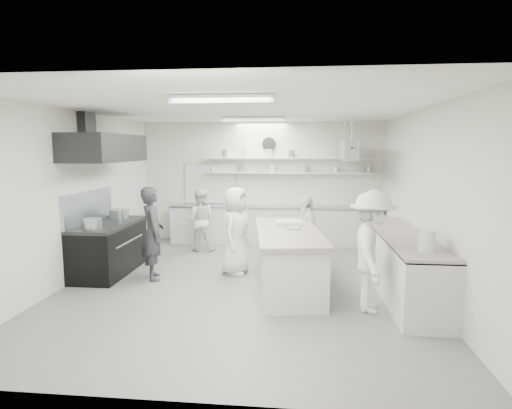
# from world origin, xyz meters

# --- Properties ---
(floor) EXTENTS (6.00, 7.00, 0.02)m
(floor) POSITION_xyz_m (0.00, 0.00, -0.01)
(floor) COLOR gray
(floor) RESTS_ON ground
(ceiling) EXTENTS (6.00, 7.00, 0.02)m
(ceiling) POSITION_xyz_m (0.00, 0.00, 3.01)
(ceiling) COLOR white
(ceiling) RESTS_ON wall_back
(wall_back) EXTENTS (6.00, 0.04, 3.00)m
(wall_back) POSITION_xyz_m (0.00, 3.50, 1.50)
(wall_back) COLOR silver
(wall_back) RESTS_ON floor
(wall_front) EXTENTS (6.00, 0.04, 3.00)m
(wall_front) POSITION_xyz_m (0.00, -3.50, 1.50)
(wall_front) COLOR silver
(wall_front) RESTS_ON floor
(wall_left) EXTENTS (0.04, 7.00, 3.00)m
(wall_left) POSITION_xyz_m (-3.00, 0.00, 1.50)
(wall_left) COLOR silver
(wall_left) RESTS_ON floor
(wall_right) EXTENTS (0.04, 7.00, 3.00)m
(wall_right) POSITION_xyz_m (3.00, 0.00, 1.50)
(wall_right) COLOR silver
(wall_right) RESTS_ON floor
(stove) EXTENTS (0.80, 1.80, 0.90)m
(stove) POSITION_xyz_m (-2.60, 0.40, 0.45)
(stove) COLOR black
(stove) RESTS_ON floor
(exhaust_hood) EXTENTS (0.85, 2.00, 0.50)m
(exhaust_hood) POSITION_xyz_m (-2.60, 0.40, 2.35)
(exhaust_hood) COLOR #252526
(exhaust_hood) RESTS_ON wall_left
(back_counter) EXTENTS (5.00, 0.60, 0.92)m
(back_counter) POSITION_xyz_m (0.30, 3.20, 0.46)
(back_counter) COLOR silver
(back_counter) RESTS_ON floor
(shelf_lower) EXTENTS (4.20, 0.26, 0.04)m
(shelf_lower) POSITION_xyz_m (0.70, 3.37, 1.75)
(shelf_lower) COLOR silver
(shelf_lower) RESTS_ON wall_back
(shelf_upper) EXTENTS (4.20, 0.26, 0.04)m
(shelf_upper) POSITION_xyz_m (0.70, 3.37, 2.10)
(shelf_upper) COLOR silver
(shelf_upper) RESTS_ON wall_back
(pass_through_window) EXTENTS (1.30, 0.04, 1.00)m
(pass_through_window) POSITION_xyz_m (-1.30, 3.48, 1.45)
(pass_through_window) COLOR black
(pass_through_window) RESTS_ON wall_back
(wall_clock) EXTENTS (0.32, 0.05, 0.32)m
(wall_clock) POSITION_xyz_m (0.20, 3.46, 2.45)
(wall_clock) COLOR silver
(wall_clock) RESTS_ON wall_back
(right_counter) EXTENTS (0.74, 3.30, 0.94)m
(right_counter) POSITION_xyz_m (2.65, -0.20, 0.47)
(right_counter) COLOR silver
(right_counter) RESTS_ON floor
(pot_rack) EXTENTS (0.30, 1.60, 0.40)m
(pot_rack) POSITION_xyz_m (2.00, 2.40, 2.30)
(pot_rack) COLOR #A6A9B0
(pot_rack) RESTS_ON ceiling
(light_fixture_front) EXTENTS (1.30, 0.25, 0.10)m
(light_fixture_front) POSITION_xyz_m (0.00, -1.80, 2.94)
(light_fixture_front) COLOR silver
(light_fixture_front) RESTS_ON ceiling
(light_fixture_rear) EXTENTS (1.30, 0.25, 0.10)m
(light_fixture_rear) POSITION_xyz_m (0.00, 1.80, 2.94)
(light_fixture_rear) COLOR silver
(light_fixture_rear) RESTS_ON ceiling
(prep_island) EXTENTS (1.26, 2.64, 0.94)m
(prep_island) POSITION_xyz_m (0.78, -0.09, 0.47)
(prep_island) COLOR silver
(prep_island) RESTS_ON floor
(stove_pot) EXTENTS (0.38, 0.38, 0.24)m
(stove_pot) POSITION_xyz_m (-2.60, 0.90, 1.03)
(stove_pot) COLOR #A6A9B0
(stove_pot) RESTS_ON stove
(cook_stove) EXTENTS (0.61, 0.72, 1.67)m
(cook_stove) POSITION_xyz_m (-1.64, 0.11, 0.84)
(cook_stove) COLOR #2F2F33
(cook_stove) RESTS_ON floor
(cook_back) EXTENTS (0.73, 0.59, 1.43)m
(cook_back) POSITION_xyz_m (-1.29, 2.28, 0.71)
(cook_back) COLOR white
(cook_back) RESTS_ON floor
(cook_island_left) EXTENTS (0.69, 0.90, 1.64)m
(cook_island_left) POSITION_xyz_m (-0.22, 0.60, 0.82)
(cook_island_left) COLOR white
(cook_island_left) RESTS_ON floor
(cook_island_right) EXTENTS (0.61, 0.92, 1.45)m
(cook_island_right) POSITION_xyz_m (1.11, 1.03, 0.72)
(cook_island_right) COLOR white
(cook_island_right) RESTS_ON floor
(cook_right) EXTENTS (0.77, 1.20, 1.76)m
(cook_right) POSITION_xyz_m (2.01, -1.03, 0.88)
(cook_right) COLOR white
(cook_right) RESTS_ON floor
(bowl_island_a) EXTENTS (0.30, 0.30, 0.07)m
(bowl_island_a) POSITION_xyz_m (0.86, 0.04, 0.97)
(bowl_island_a) COLOR #A6A9B0
(bowl_island_a) RESTS_ON prep_island
(bowl_island_b) EXTENTS (0.18, 0.18, 0.06)m
(bowl_island_b) POSITION_xyz_m (0.55, -0.77, 0.96)
(bowl_island_b) COLOR silver
(bowl_island_b) RESTS_ON prep_island
(bowl_right) EXTENTS (0.22, 0.22, 0.05)m
(bowl_right) POSITION_xyz_m (2.71, -1.15, 0.97)
(bowl_right) COLOR silver
(bowl_right) RESTS_ON right_counter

